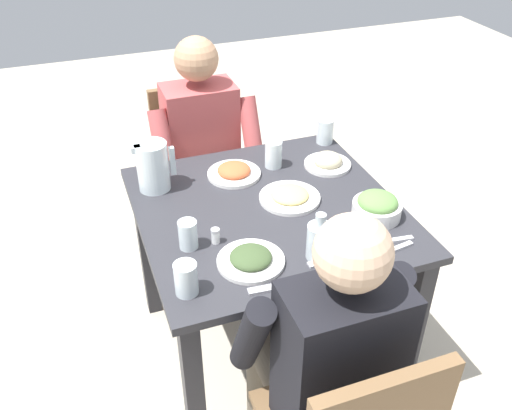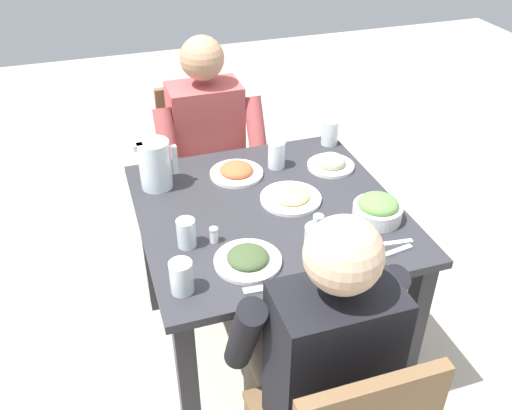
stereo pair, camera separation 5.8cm
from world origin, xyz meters
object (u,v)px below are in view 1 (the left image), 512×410
object	(u,v)px
diner_far	(207,159)
water_glass_far_left	(186,279)
plate_beans	(328,162)
plate_rice_curry	(234,172)
salad_bowl	(377,206)
plate_dolmas	(251,259)
salt_shaker	(215,236)
oil_carafe	(319,242)
plate_fries	(290,196)
diner_near	(323,352)
water_glass_near_left	(188,235)
water_pitcher	(153,166)
dining_table	(268,234)
water_glass_near_right	(273,154)
chair_far	(197,166)
water_glass_by_pitcher	(325,131)

from	to	relation	value
diner_far	water_glass_far_left	bearing A→B (deg)	-108.99
plate_beans	plate_rice_curry	world-z (taller)	plate_beans
salad_bowl	water_glass_far_left	bearing A→B (deg)	-168.19
plate_dolmas	salt_shaker	distance (m)	0.16
plate_dolmas	oil_carafe	bearing A→B (deg)	-11.48
plate_beans	plate_fries	world-z (taller)	plate_beans
diner_near	plate_rice_curry	bearing A→B (deg)	89.07
diner_near	oil_carafe	xyz separation A→B (m)	(0.11, 0.28, 0.16)
water_glass_near_left	salt_shaker	world-z (taller)	water_glass_near_left
salad_bowl	water_glass_near_left	distance (m)	0.67
water_pitcher	salad_bowl	world-z (taller)	water_pitcher
dining_table	salad_bowl	bearing A→B (deg)	-27.77
water_pitcher	plate_beans	bearing A→B (deg)	-6.07
plate_beans	water_glass_near_right	size ratio (longest dim) A/B	1.70
chair_far	water_glass_near_left	size ratio (longest dim) A/B	8.78
chair_far	plate_dolmas	size ratio (longest dim) A/B	4.05
plate_beans	salad_bowl	bearing A→B (deg)	-89.23
water_glass_near_right	salt_shaker	size ratio (longest dim) A/B	2.05
water_glass_near_left	chair_far	bearing A→B (deg)	74.25
chair_far	water_glass_near_left	distance (m)	1.00
chair_far	salt_shaker	size ratio (longest dim) A/B	16.20
diner_far	plate_dolmas	bearing A→B (deg)	-96.34
water_glass_far_left	salt_shaker	size ratio (longest dim) A/B	1.96
water_glass_far_left	water_glass_near_right	xyz separation A→B (m)	(0.51, 0.60, 0.00)
diner_far	water_pitcher	distance (m)	0.48
diner_near	water_glass_near_right	bearing A→B (deg)	77.92
salad_bowl	oil_carafe	xyz separation A→B (m)	(-0.29, -0.13, 0.01)
plate_beans	salt_shaker	xyz separation A→B (m)	(-0.57, -0.33, 0.01)
dining_table	plate_dolmas	xyz separation A→B (m)	(-0.16, -0.27, 0.14)
diner_near	water_glass_far_left	world-z (taller)	diner_near
water_glass_far_left	dining_table	bearing A→B (deg)	40.56
water_glass_near_left	water_glass_far_left	bearing A→B (deg)	-105.70
dining_table	oil_carafe	size ratio (longest dim) A/B	5.62
water_glass_near_right	oil_carafe	world-z (taller)	oil_carafe
plate_beans	plate_dolmas	world-z (taller)	plate_beans
diner_far	plate_fries	world-z (taller)	diner_far
dining_table	water_pitcher	xyz separation A→B (m)	(-0.36, 0.27, 0.22)
plate_rice_curry	diner_far	bearing A→B (deg)	93.41
water_pitcher	plate_dolmas	size ratio (longest dim) A/B	0.88
water_glass_near_right	water_glass_far_left	bearing A→B (deg)	-130.28
chair_far	plate_beans	xyz separation A→B (m)	(0.40, -0.60, 0.27)
plate_fries	plate_dolmas	xyz separation A→B (m)	(-0.26, -0.29, 0.00)
water_glass_near_right	water_glass_by_pitcher	size ratio (longest dim) A/B	1.03
water_pitcher	plate_beans	distance (m)	0.70
oil_carafe	diner_near	bearing A→B (deg)	-111.29
water_pitcher	oil_carafe	size ratio (longest dim) A/B	1.16
water_glass_far_left	water_glass_by_pitcher	distance (m)	1.07
water_pitcher	water_glass_near_right	bearing A→B (deg)	-0.02
water_glass_by_pitcher	salt_shaker	xyz separation A→B (m)	(-0.65, -0.52, -0.03)
diner_near	water_glass_near_right	size ratio (longest dim) A/B	10.55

